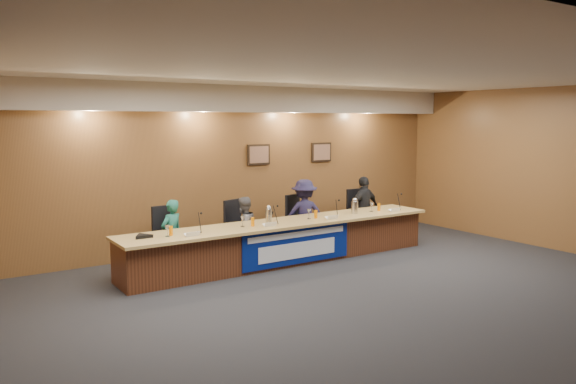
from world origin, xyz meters
name	(u,v)px	position (x,y,z in m)	size (l,w,h in m)	color
floor	(375,296)	(0.00, 0.00, 0.00)	(10.00, 10.00, 0.00)	black
ceiling	(379,73)	(0.00, 0.00, 3.20)	(10.00, 8.00, 0.04)	silver
wall_back	(241,168)	(0.00, 4.00, 1.60)	(10.00, 0.04, 3.20)	brown
wall_right	(572,170)	(5.00, 0.00, 1.60)	(0.04, 8.00, 3.20)	brown
soffit	(246,99)	(0.00, 3.75, 2.95)	(10.00, 0.50, 0.50)	beige
dais_body	(284,243)	(0.00, 2.40, 0.35)	(6.00, 0.80, 0.70)	#4C2514
dais_top	(286,223)	(0.00, 2.35, 0.72)	(6.10, 0.95, 0.05)	tan
banner	(298,246)	(0.00, 1.99, 0.38)	(2.20, 0.02, 0.65)	navy
banner_text_upper	(298,234)	(0.00, 1.97, 0.58)	(2.00, 0.01, 0.10)	silver
banner_text_lower	(298,250)	(0.00, 1.97, 0.30)	(1.60, 0.01, 0.28)	silver
wall_photo_left	(259,155)	(0.40, 3.97, 1.85)	(0.52, 0.04, 0.42)	black
wall_photo_right	(321,152)	(2.00, 3.97, 1.85)	(0.52, 0.04, 0.42)	black
panelist_a	(172,235)	(-1.89, 3.01, 0.61)	(0.44, 0.29, 1.22)	#1A5B4C
panelist_b	(244,228)	(-0.49, 3.01, 0.58)	(0.56, 0.44, 1.15)	#57555B
panelist_c	(304,215)	(0.87, 3.01, 0.70)	(0.90, 0.52, 1.40)	#1A1734
panelist_d	(364,209)	(2.43, 3.01, 0.69)	(0.80, 0.33, 1.37)	black
office_chair_a	(170,241)	(-1.89, 3.11, 0.48)	(0.48, 0.48, 0.08)	black
office_chair_b	(241,232)	(-0.49, 3.11, 0.48)	(0.48, 0.48, 0.08)	black
office_chair_c	(301,225)	(0.87, 3.11, 0.48)	(0.48, 0.48, 0.08)	black
office_chair_d	(361,217)	(2.43, 3.11, 0.48)	(0.48, 0.48, 0.08)	black
nameplate_a	(193,234)	(-1.92, 2.07, 0.80)	(0.24, 0.06, 0.09)	white
microphone_a	(199,232)	(-1.72, 2.29, 0.76)	(0.07, 0.07, 0.02)	black
juice_glass_a	(171,231)	(-2.17, 2.33, 0.82)	(0.06, 0.06, 0.15)	orange
water_glass_a	(167,231)	(-2.26, 2.27, 0.84)	(0.08, 0.08, 0.18)	silver
nameplate_b	(271,224)	(-0.47, 2.11, 0.80)	(0.24, 0.06, 0.09)	white
microphone_b	(274,223)	(-0.30, 2.26, 0.76)	(0.07, 0.07, 0.02)	black
juice_glass_b	(253,222)	(-0.72, 2.29, 0.82)	(0.06, 0.06, 0.15)	orange
water_glass_b	(242,222)	(-0.89, 2.34, 0.84)	(0.08, 0.08, 0.18)	silver
nameplate_c	(333,217)	(0.84, 2.08, 0.80)	(0.24, 0.06, 0.09)	white
microphone_c	(335,217)	(1.02, 2.22, 0.76)	(0.07, 0.07, 0.02)	black
juice_glass_c	(316,214)	(0.65, 2.33, 0.82)	(0.06, 0.06, 0.15)	orange
water_glass_c	(309,214)	(0.49, 2.33, 0.84)	(0.08, 0.08, 0.18)	silver
nameplate_d	(396,209)	(2.41, 2.06, 0.80)	(0.24, 0.06, 0.09)	white
microphone_d	(397,209)	(2.62, 2.22, 0.76)	(0.07, 0.07, 0.02)	black
juice_glass_d	(379,207)	(2.21, 2.33, 0.82)	(0.06, 0.06, 0.15)	orange
water_glass_d	(372,207)	(2.01, 2.33, 0.84)	(0.08, 0.08, 0.18)	silver
carafe_mid	(269,216)	(-0.30, 2.45, 0.87)	(0.11, 0.11, 0.24)	silver
carafe_right	(355,207)	(1.59, 2.34, 0.87)	(0.13, 0.13, 0.24)	silver
speakerphone	(143,236)	(-2.61, 2.41, 0.78)	(0.32, 0.32, 0.05)	black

